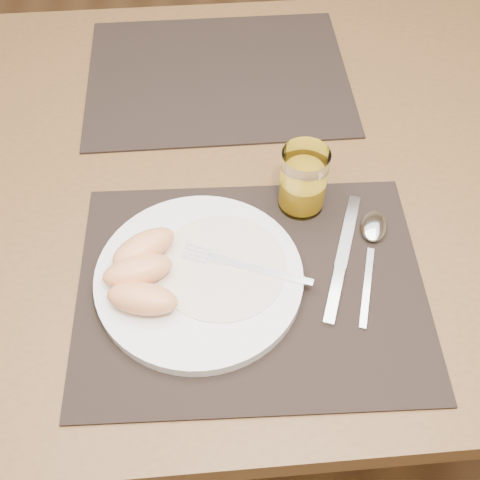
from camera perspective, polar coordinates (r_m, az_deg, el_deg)
name	(u,v)px	position (r m, az deg, el deg)	size (l,w,h in m)	color
ground	(233,376)	(1.55, -0.62, -12.79)	(5.00, 5.00, 0.00)	#55381D
table	(230,203)	(0.99, -0.96, 3.54)	(1.40, 0.90, 0.75)	brown
placemat_near	(251,287)	(0.79, 1.07, -4.44)	(0.45, 0.35, 0.00)	black
placemat_far	(218,76)	(1.09, -2.11, 15.28)	(0.45, 0.35, 0.00)	black
plate	(199,278)	(0.78, -3.90, -3.58)	(0.27, 0.27, 0.02)	white
plate_dressing	(222,266)	(0.78, -1.76, -2.47)	(0.17, 0.17, 0.00)	white
fork	(236,264)	(0.78, -0.42, -2.27)	(0.17, 0.08, 0.00)	silver
knife	(340,267)	(0.81, 9.49, -2.52)	(0.09, 0.21, 0.01)	silver
spoon	(373,235)	(0.85, 12.47, 0.50)	(0.08, 0.19, 0.01)	silver
juice_glass	(303,182)	(0.84, 6.00, 5.45)	(0.07, 0.07, 0.10)	white
grapefruit_wedges	(141,272)	(0.77, -9.35, -2.99)	(0.10, 0.15, 0.04)	#EC9D60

